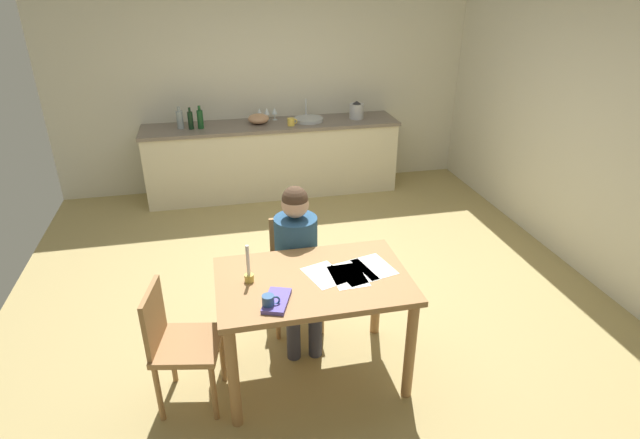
% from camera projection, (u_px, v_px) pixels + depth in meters
% --- Properties ---
extents(ground_plane, '(5.20, 5.20, 0.04)m').
position_uv_depth(ground_plane, '(308.00, 287.00, 4.62)').
color(ground_plane, tan).
extents(wall_back, '(5.20, 0.12, 2.60)m').
position_uv_depth(wall_back, '(266.00, 84.00, 6.32)').
color(wall_back, beige).
rests_on(wall_back, ground).
extents(wall_right, '(0.12, 5.20, 2.60)m').
position_uv_depth(wall_right, '(592.00, 128.00, 4.54)').
color(wall_right, beige).
rests_on(wall_right, ground).
extents(kitchen_counter, '(3.09, 0.64, 0.90)m').
position_uv_depth(kitchen_counter, '(273.00, 158.00, 6.38)').
color(kitchen_counter, beige).
rests_on(kitchen_counter, ground).
extents(dining_table, '(1.24, 0.81, 0.78)m').
position_uv_depth(dining_table, '(313.00, 294.00, 3.33)').
color(dining_table, '#9E7042').
rests_on(dining_table, ground).
extents(chair_at_table, '(0.42, 0.42, 0.86)m').
position_uv_depth(chair_at_table, '(295.00, 268.00, 3.98)').
color(chair_at_table, '#9E7042').
rests_on(chair_at_table, ground).
extents(person_seated, '(0.33, 0.60, 1.19)m').
position_uv_depth(person_seated, '(297.00, 255.00, 3.76)').
color(person_seated, navy).
rests_on(person_seated, ground).
extents(chair_side_empty, '(0.47, 0.47, 0.86)m').
position_uv_depth(chair_side_empty, '(177.00, 341.00, 3.18)').
color(chair_side_empty, '#9E7042').
rests_on(chair_side_empty, ground).
extents(coffee_mug, '(0.11, 0.07, 0.09)m').
position_uv_depth(coffee_mug, '(269.00, 302.00, 2.97)').
color(coffee_mug, '#33598C').
rests_on(coffee_mug, dining_table).
extents(candlestick, '(0.06, 0.06, 0.26)m').
position_uv_depth(candlestick, '(249.00, 272.00, 3.21)').
color(candlestick, gold).
rests_on(candlestick, dining_table).
extents(book_magazine, '(0.21, 0.28, 0.03)m').
position_uv_depth(book_magazine, '(277.00, 301.00, 3.03)').
color(book_magazine, '#6051B4').
rests_on(book_magazine, dining_table).
extents(paper_letter, '(0.27, 0.34, 0.00)m').
position_uv_depth(paper_letter, '(374.00, 267.00, 3.40)').
color(paper_letter, white).
rests_on(paper_letter, dining_table).
extents(paper_bill, '(0.22, 0.31, 0.00)m').
position_uv_depth(paper_bill, '(348.00, 276.00, 3.30)').
color(paper_bill, white).
rests_on(paper_bill, dining_table).
extents(paper_envelope, '(0.27, 0.34, 0.00)m').
position_uv_depth(paper_envelope, '(355.00, 272.00, 3.34)').
color(paper_envelope, white).
rests_on(paper_envelope, dining_table).
extents(paper_receipt, '(0.29, 0.35, 0.00)m').
position_uv_depth(paper_receipt, '(325.00, 275.00, 3.31)').
color(paper_receipt, white).
rests_on(paper_receipt, dining_table).
extents(sink_unit, '(0.36, 0.36, 0.24)m').
position_uv_depth(sink_unit, '(308.00, 119.00, 6.27)').
color(sink_unit, '#B2B7BC').
rests_on(sink_unit, kitchen_counter).
extents(bottle_oil, '(0.08, 0.08, 0.26)m').
position_uv_depth(bottle_oil, '(180.00, 119.00, 5.93)').
color(bottle_oil, '#8C999E').
rests_on(bottle_oil, kitchen_counter).
extents(bottle_vinegar, '(0.06, 0.06, 0.25)m').
position_uv_depth(bottle_vinegar, '(190.00, 120.00, 5.91)').
color(bottle_vinegar, black).
rests_on(bottle_vinegar, kitchen_counter).
extents(bottle_wine_red, '(0.07, 0.07, 0.27)m').
position_uv_depth(bottle_wine_red, '(200.00, 119.00, 5.93)').
color(bottle_wine_red, '#194C23').
rests_on(bottle_wine_red, kitchen_counter).
extents(mixing_bowl, '(0.26, 0.26, 0.12)m').
position_uv_depth(mixing_bowl, '(259.00, 119.00, 6.15)').
color(mixing_bowl, tan).
rests_on(mixing_bowl, kitchen_counter).
extents(stovetop_kettle, '(0.18, 0.18, 0.22)m').
position_uv_depth(stovetop_kettle, '(357.00, 111.00, 6.35)').
color(stovetop_kettle, '#B7BABF').
rests_on(stovetop_kettle, kitchen_counter).
extents(wine_glass_near_sink, '(0.07, 0.07, 0.15)m').
position_uv_depth(wine_glass_near_sink, '(275.00, 111.00, 6.28)').
color(wine_glass_near_sink, silver).
rests_on(wine_glass_near_sink, kitchen_counter).
extents(wine_glass_by_kettle, '(0.07, 0.07, 0.15)m').
position_uv_depth(wine_glass_by_kettle, '(267.00, 112.00, 6.26)').
color(wine_glass_by_kettle, silver).
rests_on(wine_glass_by_kettle, kitchen_counter).
extents(wine_glass_back_left, '(0.07, 0.07, 0.15)m').
position_uv_depth(wine_glass_back_left, '(259.00, 112.00, 6.24)').
color(wine_glass_back_left, silver).
rests_on(wine_glass_back_left, kitchen_counter).
extents(teacup_on_counter, '(0.12, 0.09, 0.09)m').
position_uv_depth(teacup_on_counter, '(291.00, 122.00, 6.07)').
color(teacup_on_counter, '#F2CC4C').
rests_on(teacup_on_counter, kitchen_counter).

